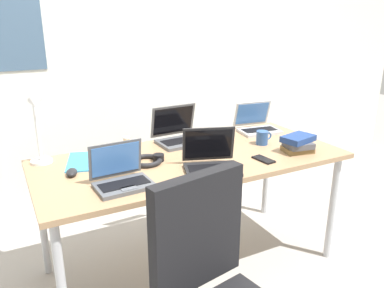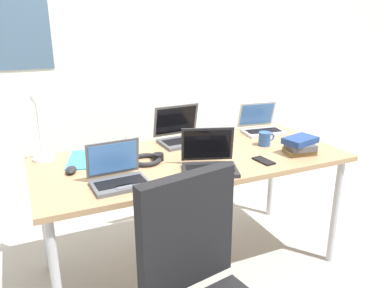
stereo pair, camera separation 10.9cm
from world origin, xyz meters
name	(u,v)px [view 2 (the right image)]	position (x,y,z in m)	size (l,w,h in m)	color
ground_plane	(192,263)	(0.00, 0.00, 0.00)	(12.00, 12.00, 0.00)	gray
wall_back	(134,46)	(0.00, 1.10, 1.30)	(6.00, 0.13, 2.60)	silver
desk	(192,166)	(0.00, 0.00, 0.68)	(1.80, 0.80, 0.74)	#9E7A56
desk_lamp	(40,129)	(-0.80, 0.28, 0.94)	(0.12, 0.18, 0.40)	white
laptop_far_corner	(209,162)	(0.00, -0.22, 0.78)	(0.35, 0.32, 0.22)	#232326
laptop_front_left	(182,135)	(0.06, 0.29, 0.79)	(0.33, 0.28, 0.23)	#515459
laptop_front_right	(118,176)	(-0.49, -0.20, 0.78)	(0.28, 0.23, 0.21)	#515459
laptop_back_right	(261,126)	(0.66, 0.26, 0.78)	(0.30, 0.28, 0.20)	#B7BABC
computer_mouse	(71,170)	(-0.68, 0.04, 0.76)	(0.06, 0.10, 0.03)	black
cell_phone	(264,161)	(0.34, -0.24, 0.74)	(0.06, 0.14, 0.01)	black
headphones	(146,160)	(-0.28, 0.03, 0.76)	(0.21, 0.18, 0.04)	black
pill_bottle	(128,141)	(-0.29, 0.32, 0.78)	(0.04, 0.04, 0.08)	gold
book_stack	(300,145)	(0.61, -0.22, 0.79)	(0.22, 0.18, 0.10)	brown
paper_folder_back_right	(89,159)	(-0.56, 0.20, 0.74)	(0.23, 0.31, 0.01)	#338CC6
coffee_mug	(265,139)	(0.51, 0.00, 0.78)	(0.11, 0.08, 0.09)	#2D518C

